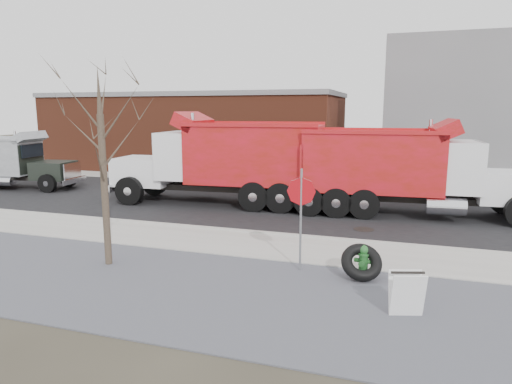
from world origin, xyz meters
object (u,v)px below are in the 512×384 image
(stop_sign, at_px, (301,202))
(sandwich_board, at_px, (407,294))
(fire_hydrant, at_px, (363,263))
(dump_truck_red_b, at_px, (227,159))
(dump_truck_grey, at_px, (9,160))
(dump_truck_red_a, at_px, (404,168))
(truck_tire, at_px, (362,262))

(stop_sign, relative_size, sandwich_board, 2.88)
(fire_hydrant, distance_m, dump_truck_red_b, 9.87)
(fire_hydrant, relative_size, dump_truck_grey, 0.12)
(stop_sign, bearing_deg, dump_truck_red_b, 139.83)
(dump_truck_red_a, relative_size, dump_truck_red_b, 0.97)
(stop_sign, bearing_deg, fire_hydrant, 18.35)
(fire_hydrant, height_order, dump_truck_red_b, dump_truck_red_b)
(stop_sign, relative_size, dump_truck_red_a, 0.29)
(truck_tire, height_order, stop_sign, stop_sign)
(sandwich_board, xyz_separation_m, dump_truck_red_a, (-0.19, 9.44, 1.40))
(fire_hydrant, relative_size, dump_truck_red_a, 0.09)
(dump_truck_red_b, relative_size, dump_truck_grey, 1.43)
(truck_tire, relative_size, stop_sign, 0.46)
(truck_tire, distance_m, dump_truck_red_a, 7.82)
(dump_truck_red_a, xyz_separation_m, dump_truck_red_b, (-7.32, -0.19, 0.13))
(truck_tire, bearing_deg, sandwich_board, -60.05)
(dump_truck_grey, bearing_deg, dump_truck_red_b, -8.78)
(fire_hydrant, distance_m, sandwich_board, 2.24)
(fire_hydrant, distance_m, dump_truck_grey, 20.53)
(stop_sign, distance_m, dump_truck_grey, 19.06)
(stop_sign, xyz_separation_m, sandwich_board, (2.60, -1.93, -1.33))
(fire_hydrant, xyz_separation_m, dump_truck_red_b, (-6.49, 7.26, 1.64))
(truck_tire, bearing_deg, dump_truck_red_a, 83.60)
(fire_hydrant, height_order, sandwich_board, sandwich_board)
(truck_tire, bearing_deg, dump_truck_grey, 157.61)
(truck_tire, relative_size, dump_truck_red_a, 0.13)
(sandwich_board, xyz_separation_m, dump_truck_red_b, (-7.50, 9.26, 1.53))
(dump_truck_grey, bearing_deg, dump_truck_red_a, -7.61)
(fire_hydrant, bearing_deg, dump_truck_red_b, 140.63)
(truck_tire, xyz_separation_m, dump_truck_red_b, (-6.46, 7.45, 1.58))
(sandwich_board, bearing_deg, dump_truck_red_b, 112.13)
(fire_hydrant, bearing_deg, sandwich_board, -54.23)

